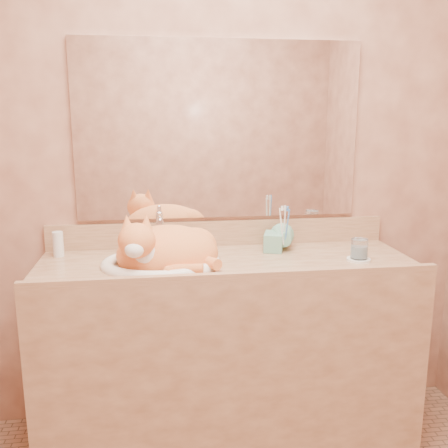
{
  "coord_description": "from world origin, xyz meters",
  "views": [
    {
      "loc": [
        -0.3,
        -1.3,
        1.46
      ],
      "look_at": [
        -0.02,
        0.7,
        1.02
      ],
      "focal_mm": 40.0,
      "sensor_mm": 36.0,
      "label": 1
    }
  ],
  "objects": [
    {
      "name": "wall_back",
      "position": [
        0.0,
        1.0,
        1.25
      ],
      "size": [
        2.4,
        0.02,
        2.5
      ],
      "primitive_type": "cube",
      "color": "brown",
      "rests_on": "ground"
    },
    {
      "name": "mirror",
      "position": [
        0.0,
        0.99,
        1.39
      ],
      "size": [
        1.3,
        0.02,
        0.8
      ],
      "primitive_type": "cube",
      "color": "white",
      "rests_on": "wall_back"
    },
    {
      "name": "vanity_counter",
      "position": [
        0.0,
        0.72,
        0.42
      ],
      "size": [
        1.6,
        0.55,
        0.85
      ],
      "primitive_type": null,
      "color": "brown",
      "rests_on": "floor"
    },
    {
      "name": "water_glass",
      "position": [
        0.56,
        0.65,
        0.9
      ],
      "size": [
        0.07,
        0.07,
        0.08
      ],
      "primitive_type": "cylinder",
      "color": "white",
      "rests_on": "saucer"
    },
    {
      "name": "faucet",
      "position": [
        -0.28,
        0.89,
        0.94
      ],
      "size": [
        0.05,
        0.12,
        0.17
      ],
      "primitive_type": null,
      "rotation": [
        0.0,
        0.0,
        -0.01
      ],
      "color": "white",
      "rests_on": "vanity_counter"
    },
    {
      "name": "cat",
      "position": [
        -0.27,
        0.7,
        0.92
      ],
      "size": [
        0.43,
        0.35,
        0.23
      ],
      "primitive_type": null,
      "rotation": [
        0.0,
        0.0,
        0.01
      ],
      "color": "orange",
      "rests_on": "sink_basin"
    },
    {
      "name": "saucer",
      "position": [
        0.56,
        0.65,
        0.85
      ],
      "size": [
        0.1,
        0.1,
        0.01
      ],
      "primitive_type": "cylinder",
      "color": "white",
      "rests_on": "vanity_counter"
    },
    {
      "name": "soap_dispenser",
      "position": [
        0.22,
        0.8,
        0.94
      ],
      "size": [
        0.11,
        0.11,
        0.19
      ],
      "primitive_type": "imported",
      "rotation": [
        0.0,
        0.0,
        -0.31
      ],
      "color": "#68A68E",
      "rests_on": "vanity_counter"
    },
    {
      "name": "toothbrush_cup",
      "position": [
        0.27,
        0.82,
        0.9
      ],
      "size": [
        0.13,
        0.13,
        0.11
      ],
      "primitive_type": "imported",
      "rotation": [
        0.0,
        0.0,
        -0.15
      ],
      "color": "#68A68E",
      "rests_on": "vanity_counter"
    },
    {
      "name": "lotion_bottle",
      "position": [
        -0.73,
        0.9,
        0.91
      ],
      "size": [
        0.05,
        0.05,
        0.11
      ],
      "primitive_type": "cylinder",
      "color": "silver",
      "rests_on": "vanity_counter"
    },
    {
      "name": "sink_basin",
      "position": [
        -0.28,
        0.7,
        0.93
      ],
      "size": [
        0.56,
        0.49,
        0.15
      ],
      "primitive_type": null,
      "rotation": [
        0.0,
        0.0,
        0.21
      ],
      "color": "white",
      "rests_on": "vanity_counter"
    },
    {
      "name": "toothbrushes",
      "position": [
        0.27,
        0.82,
        0.98
      ],
      "size": [
        0.04,
        0.04,
        0.22
      ],
      "primitive_type": null,
      "color": "silver",
      "rests_on": "toothbrush_cup"
    }
  ]
}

